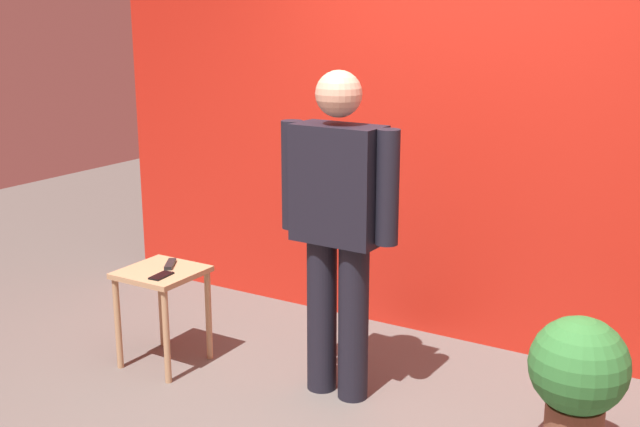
{
  "coord_description": "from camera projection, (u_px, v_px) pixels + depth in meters",
  "views": [
    {
      "loc": [
        1.64,
        -2.83,
        1.98
      ],
      "look_at": [
        -0.39,
        0.55,
        0.96
      ],
      "focal_mm": 44.42,
      "sensor_mm": 36.0,
      "label": 1
    }
  ],
  "objects": [
    {
      "name": "cell_phone",
      "position": [
        161.0,
        276.0,
        4.32
      ],
      "size": [
        0.08,
        0.15,
        0.01
      ],
      "primitive_type": "cube",
      "rotation": [
        0.0,
        0.0,
        0.08
      ],
      "color": "black",
      "rests_on": "side_table"
    },
    {
      "name": "tv_remote",
      "position": [
        170.0,
        264.0,
        4.5
      ],
      "size": [
        0.13,
        0.17,
        0.02
      ],
      "primitive_type": "cube",
      "rotation": [
        0.0,
        0.0,
        0.56
      ],
      "color": "black",
      "rests_on": "side_table"
    },
    {
      "name": "back_wall_red",
      "position": [
        468.0,
        103.0,
        4.6
      ],
      "size": [
        5.14,
        0.12,
        2.9
      ],
      "primitive_type": "cube",
      "color": "red",
      "rests_on": "ground_plane"
    },
    {
      "name": "side_table",
      "position": [
        162.0,
        289.0,
        4.46
      ],
      "size": [
        0.42,
        0.42,
        0.57
      ],
      "color": "tan",
      "rests_on": "ground_plane"
    },
    {
      "name": "potted_plant",
      "position": [
        578.0,
        378.0,
        3.48
      ],
      "size": [
        0.44,
        0.44,
        0.69
      ],
      "color": "brown",
      "rests_on": "ground_plane"
    },
    {
      "name": "standing_person",
      "position": [
        338.0,
        220.0,
        3.99
      ],
      "size": [
        0.67,
        0.25,
        1.7
      ],
      "color": "black",
      "rests_on": "ground_plane"
    }
  ]
}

